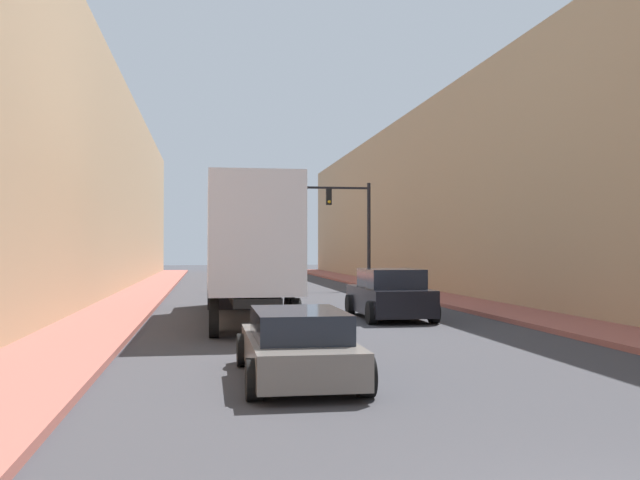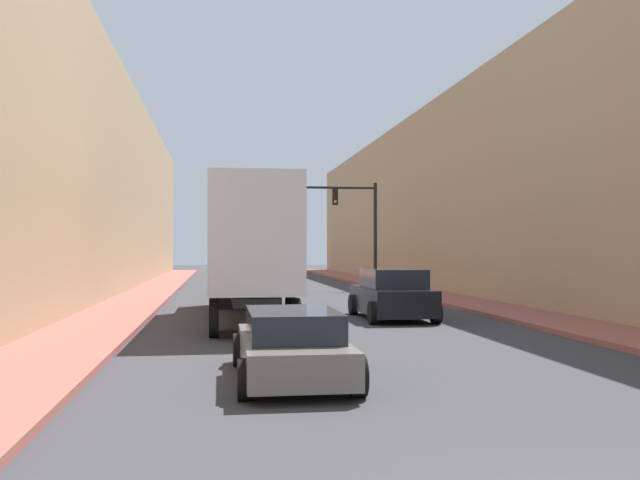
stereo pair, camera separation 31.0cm
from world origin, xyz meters
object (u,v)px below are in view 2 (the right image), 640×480
(suv_car, at_px, (392,295))
(traffic_signal_gantry, at_px, (345,215))
(sedan_car, at_px, (292,346))
(semi_truck, at_px, (248,247))

(suv_car, xyz_separation_m, traffic_signal_gantry, (1.40, 16.52, 3.43))
(sedan_car, bearing_deg, suv_car, 67.22)
(semi_truck, distance_m, sedan_car, 11.16)
(semi_truck, height_order, sedan_car, semi_truck)
(traffic_signal_gantry, bearing_deg, semi_truck, -110.95)
(sedan_car, bearing_deg, traffic_signal_gantry, 77.92)
(sedan_car, relative_size, suv_car, 0.99)
(sedan_car, xyz_separation_m, traffic_signal_gantry, (5.76, 26.90, 3.61))
(sedan_car, distance_m, traffic_signal_gantry, 27.74)
(suv_car, height_order, traffic_signal_gantry, traffic_signal_gantry)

